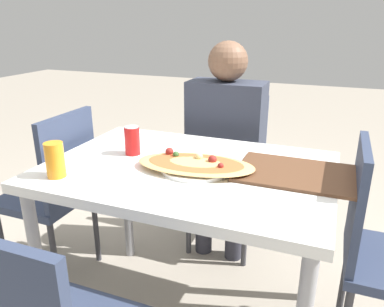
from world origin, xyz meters
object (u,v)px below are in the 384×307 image
at_px(dining_table, 188,185).
at_px(drink_glass, 55,160).
at_px(chair_side_left, 55,188).
at_px(pizza_main, 195,165).
at_px(soda_can, 132,141).
at_px(chair_side_right, 382,248).
at_px(chair_far_seated, 229,163).
at_px(person_seated, 225,135).

bearing_deg(dining_table, drink_glass, -146.76).
distance_m(chair_side_left, pizza_main, 0.85).
relative_size(chair_side_left, soda_can, 7.36).
bearing_deg(pizza_main, chair_side_right, 8.87).
bearing_deg(dining_table, chair_side_left, 175.42).
height_order(chair_far_seated, soda_can, chair_far_seated).
xyz_separation_m(dining_table, pizza_main, (0.04, -0.02, 0.11)).
distance_m(chair_side_left, person_seated, 0.95).
height_order(dining_table, pizza_main, pizza_main).
height_order(person_seated, soda_can, person_seated).
bearing_deg(drink_glass, dining_table, 33.24).
xyz_separation_m(person_seated, pizza_main, (0.07, -0.64, 0.07)).
height_order(dining_table, drink_glass, drink_glass).
distance_m(dining_table, chair_side_left, 0.78).
height_order(chair_far_seated, pizza_main, chair_far_seated).
bearing_deg(soda_can, pizza_main, -12.05).
height_order(person_seated, pizza_main, person_seated).
distance_m(chair_far_seated, pizza_main, 0.81).
relative_size(person_seated, soda_can, 9.88).
xyz_separation_m(chair_side_left, chair_side_right, (1.52, 0.03, 0.00)).
relative_size(chair_far_seated, drink_glass, 6.86).
xyz_separation_m(soda_can, drink_glass, (-0.14, -0.32, 0.00)).
bearing_deg(pizza_main, soda_can, 167.95).
bearing_deg(pizza_main, drink_glass, -151.25).
xyz_separation_m(pizza_main, soda_can, (-0.32, 0.07, 0.04)).
height_order(chair_side_right, person_seated, person_seated).
relative_size(dining_table, pizza_main, 2.33).
xyz_separation_m(dining_table, soda_can, (-0.28, 0.05, 0.15)).
relative_size(chair_far_seated, chair_side_right, 1.00).
xyz_separation_m(chair_side_right, pizza_main, (-0.72, -0.11, 0.28)).
bearing_deg(chair_side_left, chair_far_seated, -47.50).
xyz_separation_m(person_seated, drink_glass, (-0.40, -0.90, 0.11)).
relative_size(chair_far_seated, person_seated, 0.75).
bearing_deg(chair_far_seated, dining_table, 92.07).
distance_m(dining_table, chair_far_seated, 0.75).
bearing_deg(person_seated, soda_can, 66.20).
relative_size(person_seated, drink_glass, 9.20).
distance_m(chair_far_seated, person_seated, 0.24).
height_order(soda_can, drink_glass, drink_glass).
xyz_separation_m(chair_side_right, drink_glass, (-1.18, -0.37, 0.32)).
bearing_deg(chair_side_right, soda_can, -87.60).
relative_size(chair_side_right, soda_can, 7.36).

